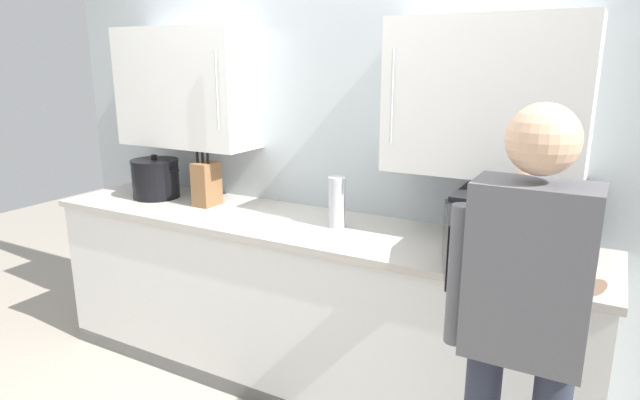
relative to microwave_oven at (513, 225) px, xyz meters
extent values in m
cube|color=#B2BCC1|center=(-1.06, 0.34, 0.24)|extent=(3.79, 0.10, 2.62)
cube|color=white|center=(-1.93, 0.13, 0.53)|extent=(0.87, 0.32, 0.69)
cylinder|color=#B7BABF|center=(-1.56, -0.05, 0.53)|extent=(0.01, 0.01, 0.42)
cube|color=white|center=(-0.18, 0.13, 0.53)|extent=(0.87, 0.32, 0.69)
cylinder|color=#B7BABF|center=(-0.56, -0.05, 0.53)|extent=(0.01, 0.01, 0.42)
cube|color=white|center=(-1.06, -0.03, -0.62)|extent=(2.98, 0.61, 0.90)
cube|color=#BCB7AD|center=(-1.06, -0.03, -0.15)|extent=(3.02, 0.65, 0.03)
cube|color=black|center=(-1.06, -0.32, -1.03)|extent=(2.98, 0.04, 0.09)
cube|color=black|center=(0.03, 0.01, 0.00)|extent=(0.54, 0.39, 0.27)
cube|color=beige|center=(-0.05, 0.00, 0.00)|extent=(0.35, 0.33, 0.22)
cube|color=black|center=(0.22, -0.19, 0.00)|extent=(0.15, 0.01, 0.25)
cube|color=black|center=(-0.18, -0.36, 0.00)|extent=(0.14, 0.38, 0.25)
cylinder|color=#B7BABF|center=(-0.85, -0.01, -0.02)|extent=(0.08, 0.08, 0.23)
cylinder|color=#B7BABF|center=(-0.85, -0.01, 0.11)|extent=(0.09, 0.09, 0.03)
cube|color=brown|center=(-1.71, 0.00, -0.01)|extent=(0.11, 0.15, 0.25)
cylinder|color=black|center=(-1.75, -0.02, 0.15)|extent=(0.02, 0.02, 0.07)
cylinder|color=black|center=(-1.71, -0.02, 0.15)|extent=(0.02, 0.02, 0.07)
cylinder|color=black|center=(-1.67, -0.02, 0.15)|extent=(0.02, 0.02, 0.07)
cylinder|color=black|center=(-2.11, -0.01, -0.02)|extent=(0.28, 0.28, 0.22)
cylinder|color=black|center=(-2.11, -0.01, 0.09)|extent=(0.29, 0.29, 0.02)
cylinder|color=black|center=(-2.11, -0.01, 0.12)|extent=(0.04, 0.04, 0.03)
cylinder|color=black|center=(-2.28, -0.01, 0.05)|extent=(0.05, 0.02, 0.02)
cylinder|color=black|center=(-1.94, -0.01, 0.05)|extent=(0.05, 0.02, 0.02)
cube|color=#56565B|center=(0.17, -0.79, 0.10)|extent=(0.34, 0.20, 0.53)
sphere|color=#DBAD89|center=(0.17, -0.79, 0.48)|extent=(0.20, 0.20, 0.20)
cylinder|color=#DBAD89|center=(0.21, -0.55, 0.19)|extent=(0.34, 0.53, 0.28)
cylinder|color=#56565B|center=(-0.03, -0.79, 0.05)|extent=(0.07, 0.07, 0.45)
camera|label=1|loc=(0.34, -2.35, 0.69)|focal=30.20mm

